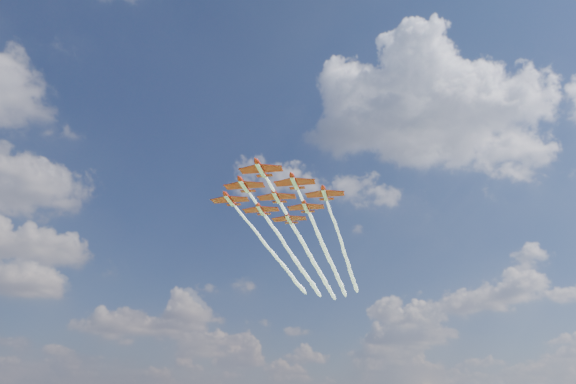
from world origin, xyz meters
TOP-DOWN VIEW (x-y plane):
  - jet_lead at (38.36, 31.34)m, footprint 96.81×95.65m
  - jet_row2_port at (50.28, 33.59)m, footprint 96.81×95.65m
  - jet_row2_starb at (40.76, 43.23)m, footprint 96.81×95.65m
  - jet_row3_port at (62.21, 35.84)m, footprint 96.81×95.65m
  - jet_row3_centre at (52.68, 45.49)m, footprint 96.81×95.65m
  - jet_row3_starb at (43.16, 55.13)m, footprint 96.81×95.65m
  - jet_row4_port at (64.61, 47.74)m, footprint 96.81×95.65m
  - jet_row4_starb at (55.08, 57.38)m, footprint 96.81×95.65m
  - jet_tail at (67.01, 59.63)m, footprint 96.81×95.65m

SIDE VIEW (x-z plane):
  - jet_lead at x=38.36m, z-range 71.90..74.98m
  - jet_row2_port at x=50.28m, z-range 71.90..74.98m
  - jet_row2_starb at x=40.76m, z-range 71.90..74.98m
  - jet_row3_port at x=62.21m, z-range 71.90..74.98m
  - jet_row3_centre at x=52.68m, z-range 71.90..74.98m
  - jet_row3_starb at x=43.16m, z-range 71.90..74.98m
  - jet_row4_port at x=64.61m, z-range 71.90..74.98m
  - jet_row4_starb at x=55.08m, z-range 71.90..74.98m
  - jet_tail at x=67.01m, z-range 71.90..74.98m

